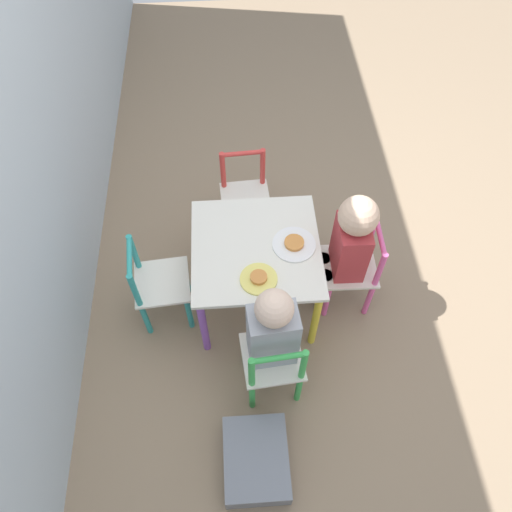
{
  "coord_description": "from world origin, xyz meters",
  "views": [
    {
      "loc": [
        -1.32,
        0.09,
        2.32
      ],
      "look_at": [
        0.0,
        0.0,
        0.4
      ],
      "focal_mm": 35.0,
      "sensor_mm": 36.0,
      "label": 1
    }
  ],
  "objects_px": {
    "chair_pink": "(353,268)",
    "storage_bin": "(256,460)",
    "child_front": "(347,244)",
    "plate_front": "(294,244)",
    "chair_teal": "(158,285)",
    "child_left": "(272,332)",
    "kids_table": "(256,256)",
    "chair_green": "(273,363)",
    "chair_red": "(245,199)",
    "plate_left": "(259,279)"
  },
  "relations": [
    {
      "from": "chair_red",
      "to": "plate_left",
      "type": "relative_size",
      "value": 3.21
    },
    {
      "from": "chair_pink",
      "to": "storage_bin",
      "type": "distance_m",
      "value": 1.0
    },
    {
      "from": "plate_front",
      "to": "storage_bin",
      "type": "bearing_deg",
      "value": 164.57
    },
    {
      "from": "plate_left",
      "to": "storage_bin",
      "type": "height_order",
      "value": "plate_left"
    },
    {
      "from": "chair_teal",
      "to": "chair_green",
      "type": "bearing_deg",
      "value": -134.94
    },
    {
      "from": "plate_front",
      "to": "kids_table",
      "type": "bearing_deg",
      "value": 90.0
    },
    {
      "from": "chair_red",
      "to": "chair_teal",
      "type": "bearing_deg",
      "value": -134.16
    },
    {
      "from": "chair_teal",
      "to": "plate_left",
      "type": "xyz_separation_m",
      "value": [
        -0.13,
        -0.48,
        0.22
      ]
    },
    {
      "from": "kids_table",
      "to": "child_left",
      "type": "height_order",
      "value": "child_left"
    },
    {
      "from": "chair_red",
      "to": "child_left",
      "type": "relative_size",
      "value": 0.69
    },
    {
      "from": "chair_teal",
      "to": "storage_bin",
      "type": "distance_m",
      "value": 0.91
    },
    {
      "from": "chair_red",
      "to": "child_left",
      "type": "xyz_separation_m",
      "value": [
        -0.89,
        -0.07,
        0.19
      ]
    },
    {
      "from": "kids_table",
      "to": "child_left",
      "type": "relative_size",
      "value": 0.78
    },
    {
      "from": "chair_green",
      "to": "child_front",
      "type": "bearing_deg",
      "value": -133.92
    },
    {
      "from": "plate_front",
      "to": "storage_bin",
      "type": "relative_size",
      "value": 0.57
    },
    {
      "from": "kids_table",
      "to": "storage_bin",
      "type": "height_order",
      "value": "kids_table"
    },
    {
      "from": "kids_table",
      "to": "child_left",
      "type": "bearing_deg",
      "value": -174.87
    },
    {
      "from": "chair_teal",
      "to": "plate_front",
      "type": "relative_size",
      "value": 2.65
    },
    {
      "from": "chair_red",
      "to": "chair_green",
      "type": "bearing_deg",
      "value": -89.1
    },
    {
      "from": "chair_teal",
      "to": "kids_table",
      "type": "bearing_deg",
      "value": -90.0
    },
    {
      "from": "chair_green",
      "to": "storage_bin",
      "type": "relative_size",
      "value": 1.51
    },
    {
      "from": "child_front",
      "to": "kids_table",
      "type": "bearing_deg",
      "value": -90.0
    },
    {
      "from": "chair_red",
      "to": "storage_bin",
      "type": "distance_m",
      "value": 1.32
    },
    {
      "from": "plate_left",
      "to": "chair_teal",
      "type": "bearing_deg",
      "value": 74.56
    },
    {
      "from": "plate_front",
      "to": "child_left",
      "type": "bearing_deg",
      "value": 161.87
    },
    {
      "from": "chair_pink",
      "to": "chair_green",
      "type": "xyz_separation_m",
      "value": [
        -0.47,
        0.44,
        0.0
      ]
    },
    {
      "from": "chair_teal",
      "to": "child_left",
      "type": "distance_m",
      "value": 0.66
    },
    {
      "from": "chair_teal",
      "to": "child_left",
      "type": "bearing_deg",
      "value": -131.04
    },
    {
      "from": "kids_table",
      "to": "plate_left",
      "type": "relative_size",
      "value": 3.58
    },
    {
      "from": "child_front",
      "to": "plate_front",
      "type": "height_order",
      "value": "child_front"
    },
    {
      "from": "chair_pink",
      "to": "chair_red",
      "type": "distance_m",
      "value": 0.7
    },
    {
      "from": "chair_red",
      "to": "child_front",
      "type": "height_order",
      "value": "child_front"
    },
    {
      "from": "chair_pink",
      "to": "chair_teal",
      "type": "height_order",
      "value": "same"
    },
    {
      "from": "plate_front",
      "to": "plate_left",
      "type": "xyz_separation_m",
      "value": [
        -0.17,
        0.17,
        -0.0
      ]
    },
    {
      "from": "plate_left",
      "to": "storage_bin",
      "type": "xyz_separation_m",
      "value": [
        -0.65,
        0.05,
        -0.42
      ]
    },
    {
      "from": "chair_red",
      "to": "plate_front",
      "type": "distance_m",
      "value": 0.56
    },
    {
      "from": "kids_table",
      "to": "child_front",
      "type": "bearing_deg",
      "value": -91.19
    },
    {
      "from": "chair_pink",
      "to": "child_front",
      "type": "bearing_deg",
      "value": -90.0
    },
    {
      "from": "chair_pink",
      "to": "plate_front",
      "type": "relative_size",
      "value": 2.65
    },
    {
      "from": "chair_green",
      "to": "chair_teal",
      "type": "distance_m",
      "value": 0.68
    },
    {
      "from": "chair_teal",
      "to": "chair_red",
      "type": "xyz_separation_m",
      "value": [
        0.52,
        -0.45,
        0.0
      ]
    },
    {
      "from": "chair_red",
      "to": "child_front",
      "type": "distance_m",
      "value": 0.69
    },
    {
      "from": "chair_green",
      "to": "storage_bin",
      "type": "bearing_deg",
      "value": 69.3
    },
    {
      "from": "kids_table",
      "to": "plate_left",
      "type": "distance_m",
      "value": 0.19
    },
    {
      "from": "chair_green",
      "to": "chair_red",
      "type": "height_order",
      "value": "same"
    },
    {
      "from": "storage_bin",
      "to": "kids_table",
      "type": "bearing_deg",
      "value": -3.78
    },
    {
      "from": "child_left",
      "to": "child_front",
      "type": "bearing_deg",
      "value": -138.28
    },
    {
      "from": "chair_pink",
      "to": "child_front",
      "type": "relative_size",
      "value": 0.69
    },
    {
      "from": "kids_table",
      "to": "chair_red",
      "type": "relative_size",
      "value": 1.12
    },
    {
      "from": "child_left",
      "to": "storage_bin",
      "type": "relative_size",
      "value": 2.17
    }
  ]
}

